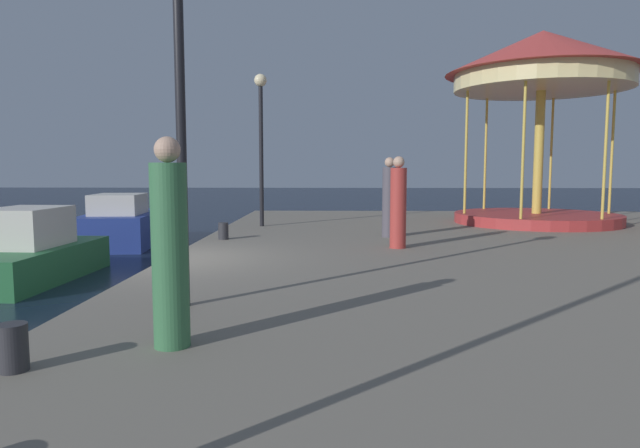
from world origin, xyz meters
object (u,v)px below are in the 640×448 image
(lamp_post_far_end, at_px, (261,123))
(person_near_carousel, at_px, (389,200))
(carousel, at_px, (542,79))
(bollard_center, at_px, (223,231))
(lamp_post_mid_promenade, at_px, (179,63))
(motorboat_blue, at_px, (123,225))
(person_mid_promenade, at_px, (398,205))
(person_by_the_water, at_px, (170,249))
(motorboat_green, at_px, (27,254))
(bollard_south, at_px, (13,347))

(lamp_post_far_end, relative_size, person_near_carousel, 2.23)
(carousel, relative_size, bollard_center, 14.36)
(lamp_post_mid_promenade, bearing_deg, motorboat_blue, 114.41)
(lamp_post_mid_promenade, bearing_deg, bollard_center, 97.18)
(lamp_post_far_end, relative_size, person_mid_promenade, 2.25)
(lamp_post_far_end, relative_size, person_by_the_water, 2.20)
(person_mid_promenade, height_order, person_near_carousel, person_near_carousel)
(lamp_post_mid_promenade, height_order, lamp_post_far_end, lamp_post_far_end)
(motorboat_green, height_order, carousel, carousel)
(bollard_south, xyz_separation_m, bollard_center, (0.03, 8.62, 0.00))
(person_near_carousel, bearing_deg, person_by_the_water, -108.57)
(lamp_post_far_end, xyz_separation_m, bollard_south, (-0.55, -11.67, -2.77))
(motorboat_blue, bearing_deg, lamp_post_mid_promenade, -65.59)
(carousel, xyz_separation_m, bollard_south, (-8.84, -12.75, -4.13))
(motorboat_green, distance_m, lamp_post_far_end, 6.98)
(motorboat_blue, bearing_deg, lamp_post_far_end, -17.86)
(motorboat_green, relative_size, bollard_center, 10.29)
(carousel, height_order, person_near_carousel, carousel)
(motorboat_blue, relative_size, carousel, 0.73)
(lamp_post_far_end, distance_m, person_mid_promenade, 5.94)
(motorboat_green, relative_size, person_by_the_water, 2.08)
(person_by_the_water, bearing_deg, person_mid_promenade, 66.57)
(bollard_center, height_order, person_by_the_water, person_by_the_water)
(lamp_post_mid_promenade, distance_m, person_near_carousel, 7.90)
(carousel, relative_size, bollard_south, 14.36)
(bollard_center, xyz_separation_m, person_mid_promenade, (3.97, -1.32, 0.71))
(motorboat_blue, bearing_deg, bollard_center, -47.61)
(motorboat_green, distance_m, person_by_the_water, 8.72)
(carousel, relative_size, person_by_the_water, 2.91)
(motorboat_blue, height_order, carousel, carousel)
(motorboat_blue, distance_m, person_near_carousel, 9.10)
(lamp_post_far_end, xyz_separation_m, bollard_center, (-0.52, -3.05, -2.77))
(person_mid_promenade, distance_m, person_by_the_water, 7.21)
(lamp_post_far_end, bearing_deg, bollard_center, -99.62)
(person_near_carousel, bearing_deg, motorboat_green, -168.53)
(lamp_post_far_end, height_order, bollard_south, lamp_post_far_end)
(lamp_post_far_end, bearing_deg, motorboat_green, -138.55)
(lamp_post_far_end, distance_m, person_near_carousel, 4.71)
(motorboat_green, xyz_separation_m, bollard_center, (4.15, 1.07, 0.41))
(lamp_post_far_end, bearing_deg, lamp_post_mid_promenade, -88.26)
(motorboat_green, bearing_deg, carousel, 21.87)
(person_by_the_water, relative_size, person_near_carousel, 1.02)
(carousel, xyz_separation_m, lamp_post_mid_promenade, (-8.00, -10.51, -1.40))
(carousel, bearing_deg, lamp_post_far_end, -172.57)
(bollard_south, xyz_separation_m, person_near_carousel, (4.00, 9.20, 0.72))
(motorboat_blue, height_order, lamp_post_far_end, lamp_post_far_end)
(person_near_carousel, bearing_deg, lamp_post_far_end, 144.36)
(carousel, height_order, bollard_center, carousel)
(motorboat_blue, height_order, person_mid_promenade, person_mid_promenade)
(lamp_post_mid_promenade, height_order, bollard_south, lamp_post_mid_promenade)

